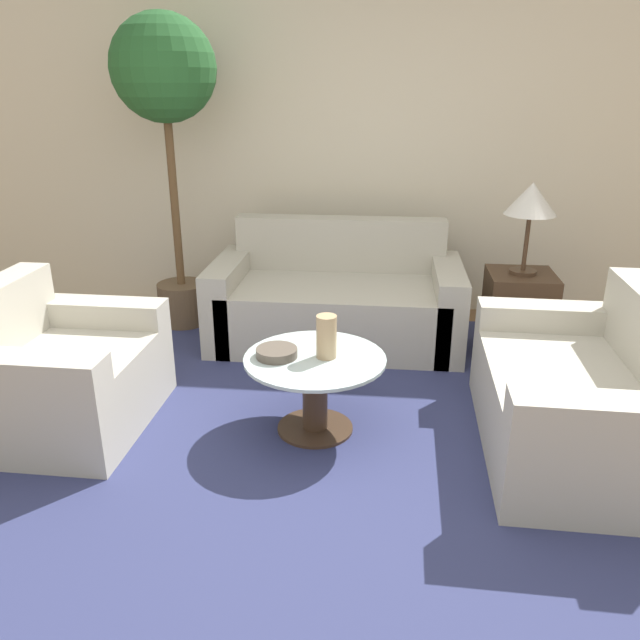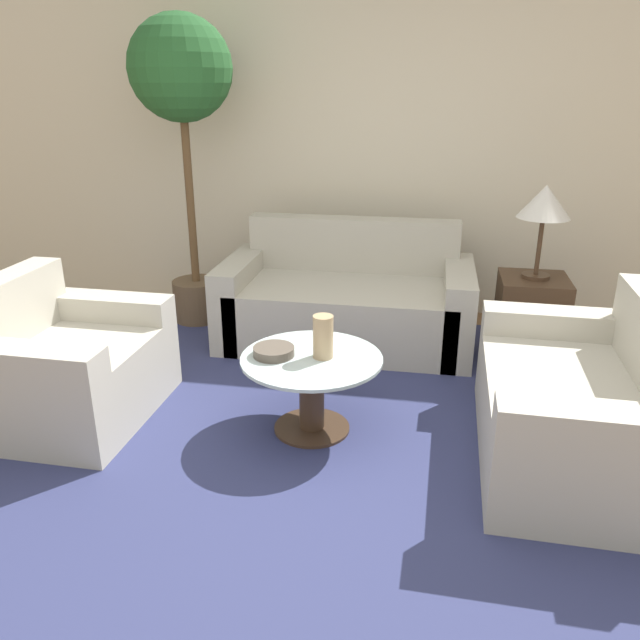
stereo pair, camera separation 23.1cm
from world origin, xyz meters
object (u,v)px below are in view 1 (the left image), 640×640
Objects in this scene: loveseat at (588,401)px; table_lamp at (531,202)px; potted_plant at (166,97)px; sofa_main at (337,301)px; coffee_table at (315,384)px; bowl at (277,353)px; vase at (326,337)px; armchair at (57,377)px.

table_lamp reaches higher than loveseat.
loveseat is 0.61× the size of potted_plant.
potted_plant is (-1.23, 0.16, 1.41)m from sofa_main.
coffee_table is (-1.39, 0.04, 0.00)m from loveseat.
bowl is at bearing -175.62° from coffee_table.
table_lamp is (-0.12, 1.23, 0.78)m from loveseat.
table_lamp reaches higher than bowl.
vase is (0.06, 0.01, 0.27)m from coffee_table.
sofa_main is 8.11× the size of bowl.
armchair is 1.66× the size of table_lamp.
potted_plant reaches higher than loveseat.
loveseat is 3.35m from potted_plant.
table_lamp is 2.63× the size of vase.
table_lamp is 1.76m from vase.
potted_plant is at bearing 172.34° from sofa_main.
vase is (1.28, -1.50, -1.14)m from potted_plant.
sofa_main is 1.39m from bowl.
sofa_main is 1.96m from loveseat.
vase is (-1.34, 0.05, 0.27)m from loveseat.
armchair is 1.34× the size of coffee_table.
armchair reaches higher than vase.
potted_plant is at bearing -119.48° from loveseat.
potted_plant is (-2.49, 0.32, 0.62)m from table_lamp.
coffee_table is at bearing -136.96° from table_lamp.
bowl is at bearing -89.74° from loveseat.
table_lamp is 2.78× the size of bowl.
sofa_main is 1.29× the size of loveseat.
coffee_table is 1.91m from table_lamp.
potted_plant reaches higher than vase.
armchair is at bearing -177.49° from bowl.
loveseat is (2.81, 0.03, -0.00)m from armchair.
bowl is (-0.20, -0.02, 0.18)m from coffee_table.
coffee_table is at bearing -51.10° from potted_plant.
armchair is at bearing -135.12° from sofa_main.
potted_plant is at bearing 130.44° from vase.
sofa_main reaches higher than loveseat.
coffee_table is at bearing -86.45° from armchair.
coffee_table is 2.40m from potted_plant.
potted_plant reaches higher than bowl.
potted_plant reaches higher than table_lamp.
sofa_main reaches higher than bowl.
sofa_main is 2.00m from armchair.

